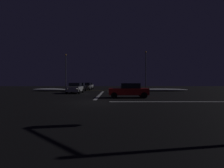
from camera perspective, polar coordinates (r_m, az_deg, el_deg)
The scene contains 13 objects.
ground at distance 15.44m, azimuth -5.87°, elevation -5.84°, with size 120.00×120.00×0.10m, color black.
stop_line_north at distance 24.60m, azimuth -3.60°, elevation -3.32°, with size 0.35×15.91×0.01m.
centre_line_ns at distance 36.17m, azimuth -2.39°, elevation -2.06°, with size 22.00×0.15×0.01m.
crosswalk_bar_east at distance 17.18m, azimuth 27.00°, elevation -5.07°, with size 15.91×0.40×0.01m.
snow_bank_left_curb at distance 35.18m, azimuth -19.19°, elevation -1.74°, with size 6.31×1.50×0.54m.
snow_bank_right_curb at distance 34.06m, azimuth 14.49°, elevation -1.83°, with size 11.23×1.50×0.50m.
sedan_silver at distance 27.63m, azimuth -11.51°, elevation -1.24°, with size 2.02×4.33×1.57m.
sedan_black at distance 32.93m, azimuth -10.18°, elevation -0.95°, with size 2.02×4.33×1.57m.
sedan_gray at distance 38.74m, azimuth -8.01°, elevation -0.71°, with size 2.02×4.33×1.57m.
sedan_white at distance 44.89m, azimuth -7.21°, elevation -0.53°, with size 2.02×4.33×1.57m.
sedan_red_crossing at distance 19.34m, azimuth 5.52°, elevation -2.01°, with size 4.33×2.02×1.57m.
streetlamp_right_far at distance 47.07m, azimuth 10.89°, elevation 5.28°, with size 0.44×0.44×9.68m.
streetlamp_left_far at distance 47.75m, azimuth -14.38°, elevation 4.75°, with size 0.44×0.44×8.93m.
Camera 1 is at (1.61, -15.26, 1.68)m, focal length 28.62 mm.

